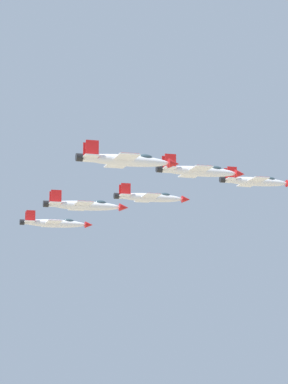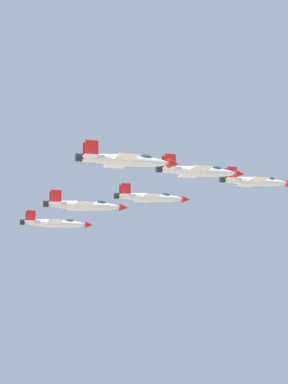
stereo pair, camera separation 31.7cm
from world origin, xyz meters
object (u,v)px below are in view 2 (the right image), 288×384
(jet_right_wingman, at_px, (199,171))
(jet_right_outer, at_px, (126,160))
(jet_lead, at_px, (256,181))
(jet_left_outer, at_px, (55,223))
(jet_slot_rear, at_px, (84,205))
(jet_left_wingman, at_px, (151,197))

(jet_right_wingman, xyz_separation_m, jet_right_outer, (24.30, 6.57, -2.62))
(jet_lead, bearing_deg, jet_left_outer, 139.65)
(jet_right_outer, xyz_separation_m, jet_slot_rear, (-13.91, -29.50, -2.38))
(jet_left_outer, distance_m, jet_right_outer, 65.23)
(jet_right_outer, distance_m, jet_slot_rear, 32.70)
(jet_left_outer, distance_m, jet_slot_rear, 32.63)
(jet_left_outer, bearing_deg, jet_right_wingman, -67.61)
(jet_right_wingman, relative_size, jet_left_outer, 1.03)
(jet_lead, height_order, jet_left_outer, jet_lead)
(jet_left_outer, height_order, jet_right_outer, jet_right_outer)
(jet_right_wingman, distance_m, jet_right_outer, 25.31)
(jet_left_outer, bearing_deg, jet_lead, -39.38)
(jet_lead, xyz_separation_m, jet_slot_rear, (34.70, -16.36, -7.23))
(jet_lead, relative_size, jet_slot_rear, 1.00)
(jet_right_wingman, bearing_deg, jet_left_outer, 111.81)
(jet_right_wingman, distance_m, jet_left_outer, 52.69)
(jet_left_outer, height_order, jet_slot_rear, jet_left_outer)
(jet_right_wingman, bearing_deg, jet_right_outer, -139.24)
(jet_left_wingman, height_order, jet_left_outer, jet_left_wingman)
(jet_right_outer, bearing_deg, jet_right_wingman, 39.96)
(jet_left_wingman, distance_m, jet_slot_rear, 25.78)
(jet_lead, xyz_separation_m, jet_left_outer, (20.79, -45.86, -6.14))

